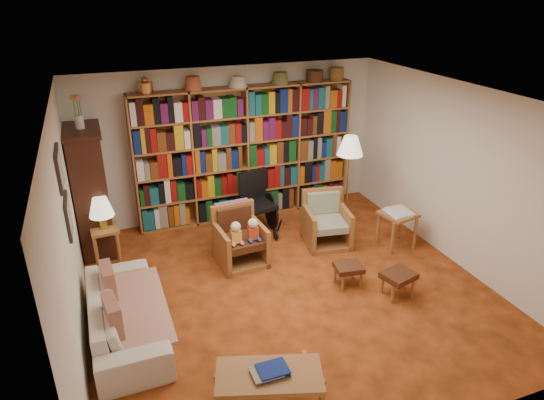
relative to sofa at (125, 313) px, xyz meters
name	(u,v)px	position (x,y,z in m)	size (l,w,h in m)	color
floor	(288,288)	(2.05, 0.18, -0.28)	(5.00, 5.00, 0.00)	#BC4E1D
ceiling	(291,99)	(2.05, 0.18, 2.22)	(5.00, 5.00, 0.00)	white
wall_back	(231,143)	(2.05, 2.68, 0.97)	(5.00, 5.00, 0.00)	white
wall_front	(414,327)	(2.05, -2.32, 0.97)	(5.00, 5.00, 0.00)	white
wall_left	(68,236)	(-0.45, 0.18, 0.97)	(5.00, 5.00, 0.00)	white
wall_right	(457,175)	(4.55, 0.18, 0.97)	(5.00, 5.00, 0.00)	white
bookshelf	(246,150)	(2.25, 2.51, 0.89)	(3.60, 0.30, 2.42)	#A45F33
curio_cabinet	(91,190)	(-0.20, 2.18, 0.67)	(0.50, 0.95, 2.40)	#391B0F
framed_pictures	(64,193)	(-0.43, 0.48, 1.35)	(0.03, 0.52, 0.97)	black
sofa	(125,313)	(0.00, 0.00, 0.00)	(0.75, 1.91, 0.56)	beige
sofa_throw	(130,311)	(0.05, 0.00, 0.02)	(0.81, 1.52, 0.04)	beige
cushion_left	(109,286)	(-0.13, 0.35, 0.17)	(0.13, 0.40, 0.40)	maroon
cushion_right	(114,322)	(-0.13, -0.35, 0.17)	(0.13, 0.41, 0.41)	maroon
side_table_lamp	(106,238)	(-0.10, 1.68, 0.12)	(0.39, 0.39, 0.56)	#A45F33
table_lamp	(101,208)	(-0.10, 1.68, 0.59)	(0.34, 0.34, 0.46)	gold
armchair_leather	(239,239)	(1.67, 1.11, 0.06)	(0.69, 0.73, 0.82)	#A45F33
armchair_sage	(324,223)	(3.06, 1.18, 0.03)	(0.75, 0.77, 0.80)	#A45F33
wheelchair	(255,205)	(2.19, 1.88, 0.17)	(0.59, 0.79, 0.99)	black
floor_lamp	(350,150)	(3.61, 1.49, 1.05)	(0.41, 0.41, 1.54)	gold
side_table_papers	(398,219)	(4.01, 0.66, 0.18)	(0.55, 0.55, 0.58)	#A45F33
footstool_a	(349,269)	(2.83, -0.01, -0.03)	(0.40, 0.35, 0.30)	#432112
footstool_b	(399,277)	(3.30, -0.45, -0.01)	(0.47, 0.42, 0.33)	#432112
coffee_table	(269,378)	(1.15, -1.54, 0.06)	(1.09, 0.77, 0.45)	#A45F33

